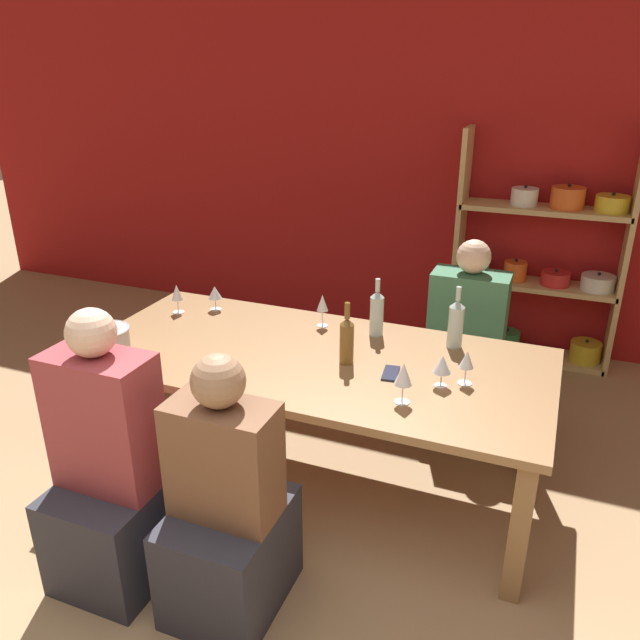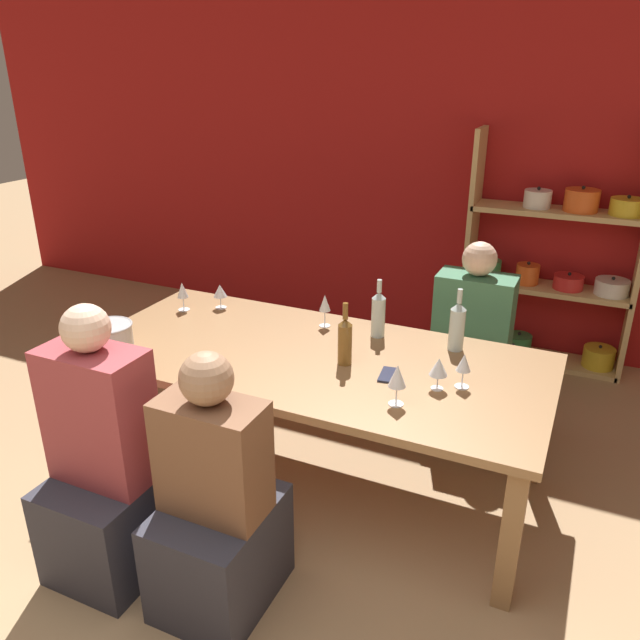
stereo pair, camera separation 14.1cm
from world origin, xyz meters
The scene contains 17 objects.
wall_back_red centered at (0.00, 3.83, 1.35)m, with size 8.80×0.06×2.70m.
shelf_unit centered at (0.86, 3.63, 0.68)m, with size 1.16×0.30×1.66m.
dining_table centered at (-0.09, 1.65, 0.65)m, with size 2.33×1.08×0.72m.
mixing_bowl centered at (-1.07, 1.32, 0.79)m, with size 0.24×0.24×0.12m.
wine_bottle_green centered at (0.10, 1.63, 0.85)m, with size 0.07×0.07×0.31m.
wine_bottle_dark centered at (0.55, 2.02, 0.85)m, with size 0.08×0.08×0.33m.
wine_bottle_amber centered at (0.13, 2.01, 0.85)m, with size 0.07×0.07×0.32m.
wine_glass_red_a centered at (-0.86, 2.01, 0.83)m, with size 0.08×0.08×0.15m.
wine_glass_white_a centered at (0.57, 1.57, 0.83)m, with size 0.08×0.08×0.15m.
wine_glass_red_b centered at (0.67, 1.64, 0.84)m, with size 0.07×0.07×0.16m.
wine_glass_white_b centered at (0.45, 1.36, 0.85)m, with size 0.08×0.08×0.19m.
wine_glass_empty_a centered at (-1.03, 1.89, 0.84)m, with size 0.07×0.07×0.17m.
wine_glass_empty_b centered at (-0.18, 2.01, 0.85)m, with size 0.06×0.06×0.18m.
cell_phone centered at (0.33, 1.60, 0.73)m, with size 0.09×0.16×0.01m.
person_near_a centered at (-0.08, 0.75, 0.41)m, with size 0.41×0.52×1.13m.
person_far_a centered at (0.53, 2.56, 0.41)m, with size 0.44×0.55×1.15m.
person_near_b centered at (-0.61, 0.73, 0.45)m, with size 0.43×0.54×1.23m.
Camera 2 is at (1.12, -0.88, 2.08)m, focal length 35.00 mm.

